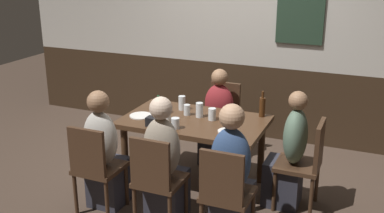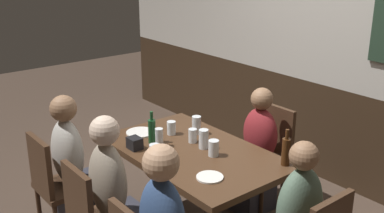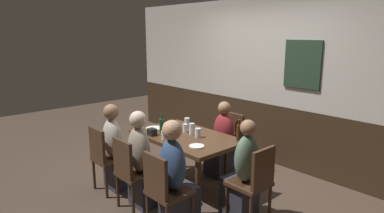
{
  "view_description": "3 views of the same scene",
  "coord_description": "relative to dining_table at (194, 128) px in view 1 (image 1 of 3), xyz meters",
  "views": [
    {
      "loc": [
        1.67,
        -4.01,
        2.32
      ],
      "look_at": [
        -0.01,
        -0.05,
        0.89
      ],
      "focal_mm": 43.26,
      "sensor_mm": 36.0,
      "label": 1
    },
    {
      "loc": [
        2.51,
        -2.04,
        2.21
      ],
      "look_at": [
        0.06,
        -0.06,
        1.12
      ],
      "focal_mm": 43.8,
      "sensor_mm": 36.0,
      "label": 2
    },
    {
      "loc": [
        3.13,
        -2.73,
        2.05
      ],
      "look_at": [
        -0.0,
        0.11,
        1.11
      ],
      "focal_mm": 30.95,
      "sensor_mm": 36.0,
      "label": 3
    }
  ],
  "objects": [
    {
      "name": "chair_mid_far",
      "position": [
        0.0,
        0.85,
        -0.15
      ],
      "size": [
        0.4,
        0.4,
        0.88
      ],
      "color": "#422B1C",
      "rests_on": "ground_plane"
    },
    {
      "name": "highball_clear",
      "position": [
        -0.22,
        -0.16,
        0.16
      ],
      "size": [
        0.06,
        0.06,
        0.15
      ],
      "color": "silver",
      "rests_on": "dining_table"
    },
    {
      "name": "person_mid_near",
      "position": [
        0.0,
        -0.69,
        -0.15
      ],
      "size": [
        0.34,
        0.37,
        1.18
      ],
      "color": "#2D2D38",
      "rests_on": "ground_plane"
    },
    {
      "name": "condiment_caddy",
      "position": [
        -0.3,
        -0.33,
        0.14
      ],
      "size": [
        0.11,
        0.09,
        0.09
      ],
      "primitive_type": "cube",
      "color": "black",
      "rests_on": "dining_table"
    },
    {
      "name": "wall_back",
      "position": [
        0.0,
        1.65,
        0.65
      ],
      "size": [
        6.4,
        0.13,
        2.6
      ],
      "color": "#332316",
      "rests_on": "ground_plane"
    },
    {
      "name": "pint_glass_stout",
      "position": [
        -0.24,
        0.22,
        0.16
      ],
      "size": [
        0.07,
        0.07,
        0.15
      ],
      "color": "silver",
      "rests_on": "dining_table"
    },
    {
      "name": "person_right_near",
      "position": [
        0.62,
        -0.69,
        -0.14
      ],
      "size": [
        0.34,
        0.37,
        1.2
      ],
      "color": "#2D2D38",
      "rests_on": "ground_plane"
    },
    {
      "name": "chair_head_east",
      "position": [
        1.13,
        0.0,
        -0.15
      ],
      "size": [
        0.4,
        0.4,
        0.88
      ],
      "color": "#422B1C",
      "rests_on": "ground_plane"
    },
    {
      "name": "chair_mid_near",
      "position": [
        0.0,
        -0.85,
        -0.15
      ],
      "size": [
        0.4,
        0.4,
        0.88
      ],
      "color": "#422B1C",
      "rests_on": "ground_plane"
    },
    {
      "name": "pint_glass_amber",
      "position": [
        0.02,
        0.08,
        0.16
      ],
      "size": [
        0.07,
        0.07,
        0.15
      ],
      "color": "silver",
      "rests_on": "dining_table"
    },
    {
      "name": "tumbler_water",
      "position": [
        -0.12,
        0.09,
        0.14
      ],
      "size": [
        0.07,
        0.07,
        0.11
      ],
      "color": "silver",
      "rests_on": "dining_table"
    },
    {
      "name": "chair_right_near",
      "position": [
        0.62,
        -0.85,
        -0.15
      ],
      "size": [
        0.4,
        0.4,
        0.88
      ],
      "color": "#422B1C",
      "rests_on": "ground_plane"
    },
    {
      "name": "tumbler_short",
      "position": [
        -0.07,
        -0.31,
        0.14
      ],
      "size": [
        0.08,
        0.08,
        0.11
      ],
      "color": "silver",
      "rests_on": "dining_table"
    },
    {
      "name": "pint_glass_pale",
      "position": [
        -0.36,
        0.06,
        0.14
      ],
      "size": [
        0.07,
        0.07,
        0.11
      ],
      "color": "silver",
      "rests_on": "dining_table"
    },
    {
      "name": "beer_bottle_brown",
      "position": [
        0.6,
        0.35,
        0.2
      ],
      "size": [
        0.06,
        0.06,
        0.27
      ],
      "color": "#42230F",
      "rests_on": "dining_table"
    },
    {
      "name": "beer_glass_tall",
      "position": [
        0.17,
        0.05,
        0.14
      ],
      "size": [
        0.08,
        0.08,
        0.12
      ],
      "color": "silver",
      "rests_on": "dining_table"
    },
    {
      "name": "beer_bottle_green",
      "position": [
        -0.32,
        -0.16,
        0.19
      ],
      "size": [
        0.06,
        0.06,
        0.26
      ],
      "color": "#194723",
      "rests_on": "dining_table"
    },
    {
      "name": "person_head_east",
      "position": [
        0.96,
        0.0,
        -0.17
      ],
      "size": [
        0.37,
        0.34,
        1.15
      ],
      "color": "#2D2D38",
      "rests_on": "ground_plane"
    },
    {
      "name": "chair_left_near",
      "position": [
        -0.62,
        -0.85,
        -0.15
      ],
      "size": [
        0.4,
        0.4,
        0.88
      ],
      "color": "#422B1C",
      "rests_on": "ground_plane"
    },
    {
      "name": "plate_white_large",
      "position": [
        -0.54,
        -0.13,
        0.1
      ],
      "size": [
        0.23,
        0.23,
        0.01
      ],
      "primitive_type": "cylinder",
      "color": "white",
      "rests_on": "dining_table"
    },
    {
      "name": "person_mid_far",
      "position": [
        -0.0,
        0.68,
        -0.19
      ],
      "size": [
        0.34,
        0.37,
        1.09
      ],
      "color": "#2D2D38",
      "rests_on": "ground_plane"
    },
    {
      "name": "plate_white_small",
      "position": [
        0.42,
        -0.2,
        0.1
      ],
      "size": [
        0.18,
        0.18,
        0.01
      ],
      "primitive_type": "cylinder",
      "color": "white",
      "rests_on": "dining_table"
    },
    {
      "name": "person_left_near",
      "position": [
        -0.62,
        -0.69,
        -0.15
      ],
      "size": [
        0.34,
        0.37,
        1.17
      ],
      "color": "#2D2D38",
      "rests_on": "ground_plane"
    },
    {
      "name": "ground_plane",
      "position": [
        0.0,
        0.0,
        -0.65
      ],
      "size": [
        12.0,
        12.0,
        0.0
      ],
      "primitive_type": "plane",
      "color": "#423328"
    },
    {
      "name": "dining_table",
      "position": [
        0.0,
        0.0,
        0.0
      ],
      "size": [
        1.42,
        0.87,
        0.74
      ],
      "color": "#472D1C",
      "rests_on": "ground_plane"
    }
  ]
}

